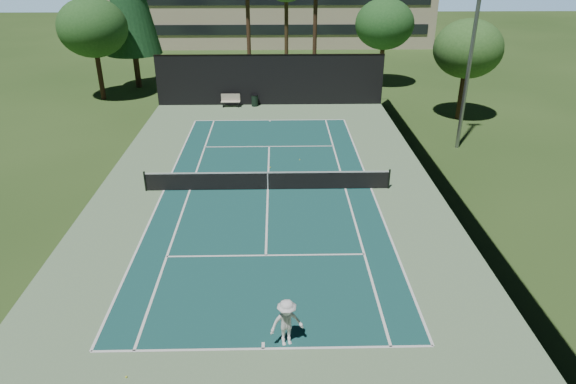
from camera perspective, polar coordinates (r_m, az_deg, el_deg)
name	(u,v)px	position (r m, az deg, el deg)	size (l,w,h in m)	color
ground	(268,190)	(27.14, -2.25, 0.26)	(160.00, 160.00, 0.00)	#2B481B
apron_slab	(268,190)	(27.14, -2.25, 0.27)	(18.00, 32.00, 0.01)	#698C62
court_surface	(268,189)	(27.13, -2.25, 0.28)	(10.97, 23.77, 0.01)	#174A47
court_lines	(268,189)	(27.13, -2.25, 0.30)	(11.07, 23.87, 0.01)	white
tennis_net	(268,180)	(26.90, -2.27, 1.33)	(12.90, 0.10, 1.10)	black
fence	(267,154)	(26.40, -2.33, 4.26)	(18.04, 32.05, 4.03)	black
player	(287,323)	(16.81, -0.15, -14.34)	(1.10, 0.63, 1.70)	white
tennis_ball_a	(126,377)	(17.00, -17.53, -19.00)	(0.07, 0.07, 0.07)	yellow
tennis_ball_b	(270,167)	(29.79, -2.01, 2.75)	(0.08, 0.08, 0.08)	gold
tennis_ball_c	(300,160)	(30.89, 1.31, 3.62)	(0.07, 0.07, 0.07)	#CDD530
tennis_ball_d	(181,154)	(32.41, -11.82, 4.15)	(0.07, 0.07, 0.07)	#DCF036
park_bench	(231,100)	(41.67, -6.40, 10.12)	(1.50, 0.45, 1.02)	beige
trash_bin	(255,100)	(41.69, -3.72, 10.14)	(0.56, 0.56, 0.95)	black
decid_tree_a	(384,24)	(47.86, 10.67, 17.85)	(5.12, 5.12, 7.62)	#48311F
decid_tree_b	(468,49)	(39.46, 19.37, 14.76)	(4.80, 4.80, 7.14)	#482F1E
decid_tree_c	(93,28)	(45.29, -20.89, 16.68)	(5.44, 5.44, 8.09)	#43291C
campus_building	(272,8)	(70.87, -1.81, 19.71)	(40.50, 12.50, 8.30)	#BFAF94
light_pole	(473,44)	(33.00, 19.82, 15.23)	(0.90, 0.25, 12.22)	gray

